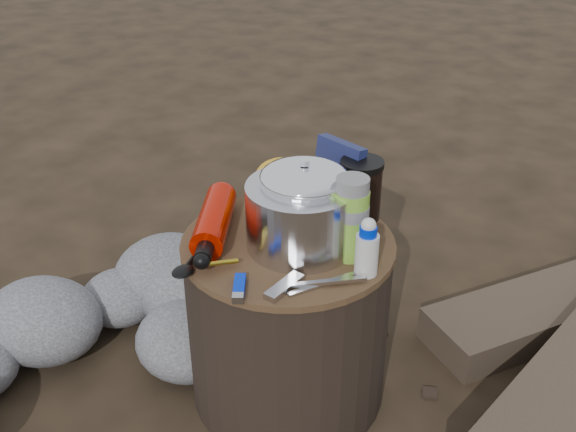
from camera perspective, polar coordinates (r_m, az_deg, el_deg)
The scene contains 15 objects.
ground at distance 1.70m, azimuth -0.00°, elevation -14.14°, with size 60.00×60.00×0.00m, color #2D2217.
stump at distance 1.57m, azimuth -0.00°, elevation -8.64°, with size 0.45×0.45×0.42m, color black.
rock_ring at distance 1.68m, azimuth -18.16°, elevation -12.06°, with size 0.46×1.01×0.20m, color #5E5E62, non-canonical shape.
foil_windscreen at distance 1.40m, azimuth 1.09°, elevation 0.02°, with size 0.23×0.23×0.14m, color silver.
camping_pot at distance 1.41m, azimuth 1.35°, elevation 1.06°, with size 0.18×0.18×0.18m, color white.
fuel_bottle at distance 1.46m, azimuth -6.20°, elevation -0.37°, with size 0.07×0.28×0.07m, color #B30F00, non-canonical shape.
thermos at distance 1.36m, azimuth 5.29°, elevation -0.20°, with size 0.07×0.07×0.17m, color #76B233.
travel_mug at distance 1.51m, azimuth 6.10°, elevation 2.18°, with size 0.09×0.09×0.14m, color black.
stuff_sack at distance 1.59m, azimuth -0.27°, elevation 3.06°, with size 0.15×0.12×0.10m, color gold.
food_pouch at distance 1.55m, azimuth 4.19°, elevation 3.42°, with size 0.13×0.03×0.16m, color #191F4D.
lighter at distance 1.30m, azimuth -4.09°, elevation -5.79°, with size 0.02×0.08×0.02m, color #0024D0.
multitool at distance 1.30m, azimuth -0.31°, elevation -5.94°, with size 0.03×0.10×0.01m, color #ADADB2.
pot_grabber at distance 1.31m, azimuth 2.85°, elevation -5.63°, with size 0.04×0.15×0.01m, color #ADADB2, non-canonical shape.
spork at distance 1.41m, azimuth -7.57°, elevation -2.99°, with size 0.03×0.16×0.01m, color black, non-canonical shape.
squeeze_bottle at distance 1.33m, azimuth 6.62°, elevation -2.81°, with size 0.05×0.05×0.11m, color silver.
Camera 1 is at (0.57, -1.09, 1.18)m, focal length 42.50 mm.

